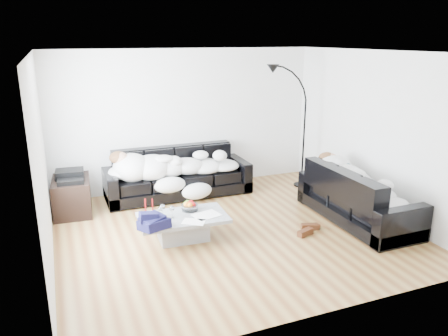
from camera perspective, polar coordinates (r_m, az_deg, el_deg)
name	(u,v)px	position (r m, az deg, el deg)	size (l,w,h in m)	color
ground	(231,231)	(6.62, 0.97, -8.19)	(5.00, 5.00, 0.00)	brown
wall_back	(186,120)	(8.26, -5.02, 6.28)	(5.00, 0.02, 2.60)	silver
wall_left	(42,165)	(5.74, -22.70, 0.38)	(0.02, 4.50, 2.60)	silver
wall_right	(374,133)	(7.49, 19.04, 4.35)	(0.02, 4.50, 2.60)	silver
ceiling	(232,52)	(6.01, 1.09, 14.94)	(5.00, 5.00, 0.00)	white
sofa_back	(178,173)	(7.97, -6.04, -0.62)	(2.60, 0.90, 0.85)	black
sofa_right	(358,195)	(7.15, 17.11, -3.34)	(2.10, 0.90, 0.85)	black
sleeper_back	(178,162)	(7.86, -5.99, 0.78)	(2.20, 0.76, 0.44)	white
sleeper_right	(359,182)	(7.08, 17.26, -1.71)	(1.80, 0.76, 0.44)	white
teal_cushion	(332,166)	(7.51, 13.90, 0.25)	(0.36, 0.30, 0.20)	#0A4449
coffee_table	(183,228)	(6.30, -5.35, -7.77)	(1.24, 0.72, 0.36)	#939699
fruit_bowl	(190,206)	(6.39, -4.50, -4.91)	(0.24, 0.24, 0.15)	white
wine_glass_a	(163,211)	(6.21, -8.02, -5.52)	(0.08, 0.08, 0.18)	white
wine_glass_b	(161,212)	(6.19, -8.28, -5.73)	(0.07, 0.07, 0.16)	white
wine_glass_c	(172,212)	(6.15, -6.79, -5.73)	(0.08, 0.08, 0.18)	white
candle_left	(146,207)	(6.26, -10.20, -5.08)	(0.05, 0.05, 0.25)	maroon
candle_right	(153,207)	(6.31, -9.31, -4.99)	(0.04, 0.04, 0.23)	maroon
newspaper_a	(207,215)	(6.23, -2.30, -6.13)	(0.37, 0.28, 0.01)	silver
newspaper_b	(194,222)	(6.02, -3.97, -6.99)	(0.30, 0.22, 0.01)	silver
navy_jacket	(151,216)	(5.82, -9.47, -6.23)	(0.39, 0.33, 0.20)	black
shoes	(307,229)	(6.65, 10.84, -7.88)	(0.44, 0.32, 0.10)	#472311
av_cabinet	(72,196)	(7.58, -19.23, -3.48)	(0.58, 0.85, 0.58)	black
stereo	(70,175)	(7.47, -19.48, -0.92)	(0.44, 0.34, 0.13)	black
floor_lamp	(304,134)	(8.42, 10.41, 4.38)	(0.75, 0.30, 2.05)	black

